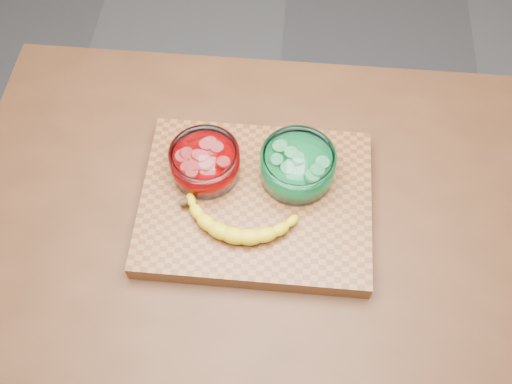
{
  "coord_description": "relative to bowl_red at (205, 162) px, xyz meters",
  "views": [
    {
      "loc": [
        0.05,
        -0.55,
        1.91
      ],
      "look_at": [
        0.0,
        0.0,
        0.96
      ],
      "focal_mm": 40.0,
      "sensor_mm": 36.0,
      "label": 1
    }
  ],
  "objects": [
    {
      "name": "ground",
      "position": [
        0.1,
        -0.05,
        -0.97
      ],
      "size": [
        3.5,
        3.5,
        0.0
      ],
      "primitive_type": "plane",
      "color": "#5A5A5E",
      "rests_on": "ground"
    },
    {
      "name": "counter",
      "position": [
        0.1,
        -0.05,
        -0.52
      ],
      "size": [
        1.2,
        0.8,
        0.9
      ],
      "primitive_type": "cube",
      "color": "#4D2B17",
      "rests_on": "ground"
    },
    {
      "name": "cutting_board",
      "position": [
        0.1,
        -0.05,
        -0.05
      ],
      "size": [
        0.45,
        0.35,
        0.04
      ],
      "primitive_type": "cube",
      "color": "brown",
      "rests_on": "counter"
    },
    {
      "name": "bowl_red",
      "position": [
        0.0,
        0.0,
        0.0
      ],
      "size": [
        0.14,
        0.14,
        0.06
      ],
      "color": "white",
      "rests_on": "cutting_board"
    },
    {
      "name": "bowl_green",
      "position": [
        0.18,
        0.01,
        0.0
      ],
      "size": [
        0.15,
        0.15,
        0.07
      ],
      "color": "white",
      "rests_on": "cutting_board"
    },
    {
      "name": "banana",
      "position": [
        0.08,
        -0.11,
        -0.02
      ],
      "size": [
        0.25,
        0.13,
        0.04
      ],
      "primitive_type": null,
      "color": "gold",
      "rests_on": "cutting_board"
    }
  ]
}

